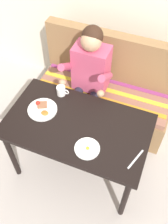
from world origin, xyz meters
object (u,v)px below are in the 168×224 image
Objects in this scene: person at (89,74)px; coffee_mug at (61,91)px; table at (77,130)px; knife at (136,159)px; plate_breakfast at (42,109)px; plate_eggs at (87,148)px; couch at (105,95)px.

person is 0.36m from coffee_mug.
table is 10.17× the size of coffee_mug.
coffee_mug is 0.59× the size of knife.
person is 4.78× the size of plate_breakfast.
coffee_mug is at bearing 72.22° from plate_breakfast.
coffee_mug reaches higher than plate_eggs.
coffee_mug is at bearing -112.21° from person.
coffee_mug is at bearing 133.35° from plate_eggs.
knife is at bearing -14.61° from table.
person reaches higher than table.
plate_breakfast reaches higher than plate_eggs.
person is 10.27× the size of coffee_mug.
table is at bearing 130.58° from plate_eggs.
knife is (0.53, -0.90, 0.40)m from couch.
table is at bearing -90.00° from couch.
person reaches higher than knife.
plate_breakfast is at bearing -172.48° from knife.
knife is (0.37, 0.05, -0.01)m from plate_eggs.
couch reaches higher than plate_breakfast.
person is 0.83m from plate_eggs.
plate_eggs is at bearing -23.81° from plate_breakfast.
couch is 12.20× the size of coffee_mug.
table is 4.73× the size of plate_breakfast.
knife is (0.79, -0.40, -0.04)m from coffee_mug.
plate_eggs is (0.50, -0.22, -0.00)m from plate_breakfast.
table is at bearing -176.05° from knife.
plate_eggs reaches higher than table.
couch is 0.46m from person.
plate_eggs is 1.67× the size of coffee_mug.
knife is (0.66, -0.73, -0.01)m from person.
coffee_mug reaches higher than table.
plate_breakfast is 1.29× the size of plate_eggs.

